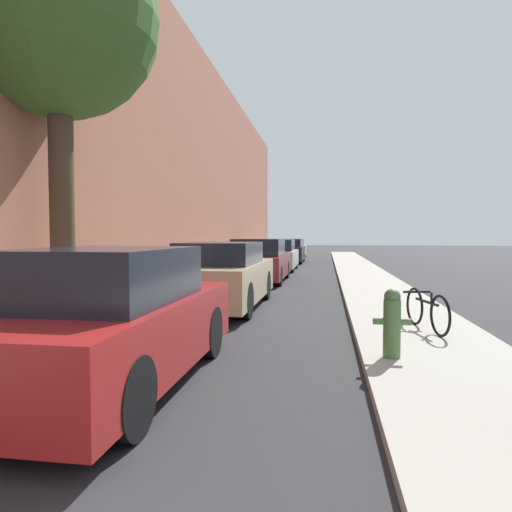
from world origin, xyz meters
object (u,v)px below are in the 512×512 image
(parked_car_black, at_px, (287,251))
(fire_hydrant, at_px, (392,322))
(parked_car_silver, at_px, (276,256))
(street_tree_near, at_px, (58,20))
(bicycle, at_px, (426,310))
(parked_car_red, at_px, (111,321))
(parked_car_maroon, at_px, (260,261))
(parked_car_champagne, at_px, (223,276))
(parked_car_white, at_px, (292,249))

(parked_car_black, relative_size, fire_hydrant, 5.13)
(parked_car_silver, distance_m, parked_car_black, 5.76)
(parked_car_silver, distance_m, street_tree_near, 14.01)
(parked_car_silver, relative_size, parked_car_black, 0.95)
(bicycle, bearing_deg, parked_car_red, -155.74)
(street_tree_near, bearing_deg, fire_hydrant, -19.56)
(parked_car_red, height_order, parked_car_maroon, parked_car_maroon)
(street_tree_near, bearing_deg, parked_car_champagne, 41.23)
(parked_car_silver, bearing_deg, parked_car_white, 90.65)
(street_tree_near, bearing_deg, parked_car_red, -51.34)
(parked_car_champagne, bearing_deg, bicycle, -32.56)
(fire_hydrant, distance_m, bicycle, 1.85)
(parked_car_maroon, height_order, parked_car_silver, parked_car_maroon)
(parked_car_champagne, height_order, parked_car_black, parked_car_champagne)
(parked_car_silver, relative_size, parked_car_white, 0.92)
(fire_hydrant, relative_size, bicycle, 0.56)
(parked_car_white, height_order, bicycle, parked_car_white)
(fire_hydrant, bearing_deg, parked_car_maroon, 107.40)
(parked_car_champagne, relative_size, fire_hydrant, 5.33)
(parked_car_red, bearing_deg, bicycle, 36.82)
(parked_car_maroon, distance_m, fire_hydrant, 10.22)
(parked_car_black, xyz_separation_m, bicycle, (3.79, -18.98, -0.24))
(parked_car_red, distance_m, parked_car_white, 27.73)
(parked_car_champagne, height_order, street_tree_near, street_tree_near)
(parked_car_maroon, distance_m, parked_car_silver, 5.16)
(parked_car_silver, relative_size, street_tree_near, 0.57)
(bicycle, bearing_deg, parked_car_white, 86.50)
(parked_car_black, bearing_deg, parked_car_white, 91.71)
(parked_car_white, height_order, fire_hydrant, parked_car_white)
(parked_car_red, height_order, parked_car_white, parked_car_red)
(parked_car_red, xyz_separation_m, parked_car_black, (-0.00, 21.82, -0.01))
(parked_car_maroon, xyz_separation_m, parked_car_white, (-0.16, 16.83, -0.05))
(parked_car_silver, xyz_separation_m, bicycle, (3.83, -13.23, -0.23))
(fire_hydrant, bearing_deg, street_tree_near, 160.44)
(parked_car_maroon, relative_size, fire_hydrant, 5.19)
(parked_car_black, distance_m, parked_car_white, 5.91)
(fire_hydrant, bearing_deg, parked_car_red, -159.34)
(parked_car_champagne, bearing_deg, parked_car_red, -89.80)
(fire_hydrant, bearing_deg, parked_car_champagne, 126.53)
(parked_car_champagne, xyz_separation_m, street_tree_near, (-2.47, -2.16, 4.71))
(parked_car_champagne, height_order, parked_car_silver, parked_car_champagne)
(parked_car_white, distance_m, street_tree_near, 25.18)
(parked_car_black, bearing_deg, parked_car_champagne, -90.06)
(parked_car_black, bearing_deg, parked_car_silver, -90.43)
(parked_car_maroon, bearing_deg, parked_car_champagne, -89.96)
(parked_car_champagne, height_order, parked_car_maroon, parked_car_maroon)
(parked_car_champagne, xyz_separation_m, parked_car_silver, (-0.03, 10.80, -0.03))
(parked_car_red, relative_size, parked_car_black, 0.91)
(parked_car_black, bearing_deg, parked_car_red, -89.99)
(street_tree_near, relative_size, bicycle, 4.81)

